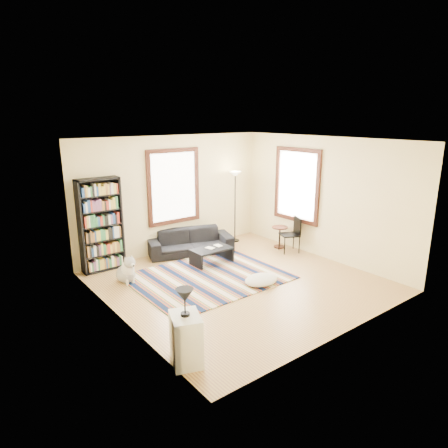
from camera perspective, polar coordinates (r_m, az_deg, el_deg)
floor at (r=8.15m, az=2.17°, el=-8.56°), size 5.00×5.00×0.10m
ceiling at (r=7.47m, az=2.40°, el=12.24°), size 5.00×5.00×0.10m
wall_back at (r=9.73m, az=-7.41°, el=4.24°), size 5.00×0.10×2.80m
wall_front at (r=6.03m, az=18.02°, el=-3.32°), size 5.00×0.10×2.80m
wall_left at (r=6.41m, az=-15.52°, el=-2.03°), size 0.10×5.00×2.80m
wall_right at (r=9.49m, az=14.21°, el=3.61°), size 0.10×5.00×2.80m
window_back at (r=9.63m, az=-7.21°, el=5.33°), size 1.20×0.06×1.60m
window_right at (r=9.89m, az=10.37°, el=5.48°), size 0.06×1.20×1.60m
rug at (r=8.34m, az=-2.31°, el=-7.54°), size 2.99×2.39×0.02m
sofa at (r=9.67m, az=-4.86°, el=-2.53°), size 2.16×1.38×0.59m
bookshelf at (r=8.83m, az=-17.20°, el=-0.14°), size 0.90×0.30×2.00m
coffee_table at (r=9.02m, az=-1.78°, el=-4.58°), size 1.02×0.80×0.36m
book_a at (r=8.90m, az=-2.31°, el=-3.57°), size 0.23×0.19×0.02m
book_b at (r=9.08m, az=-1.21°, el=-3.19°), size 0.14×0.20×0.01m
floor_cushion at (r=8.03m, az=5.33°, el=-7.93°), size 0.84×0.72×0.18m
floor_lamp at (r=10.42m, az=1.58°, el=2.45°), size 0.36×0.36×1.86m
side_table at (r=10.17m, az=7.95°, el=-1.86°), size 0.49×0.49×0.54m
folding_chair at (r=9.85m, az=9.34°, el=-1.53°), size 0.55×0.54×0.86m
white_cabinet at (r=5.58m, az=-5.46°, el=-16.06°), size 0.53×0.60×0.70m
table_lamp at (r=5.32m, az=-5.61°, el=-11.09°), size 0.24×0.24×0.38m
dog at (r=8.25m, az=-13.92°, el=-6.20°), size 0.45×0.60×0.58m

